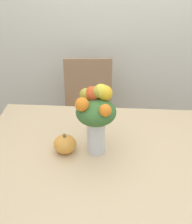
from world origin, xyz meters
TOP-DOWN VIEW (x-y plane):
  - dining_table at (0.00, 0.00)m, footprint 1.53×1.15m
  - flower_vase at (-0.11, 0.09)m, footprint 0.21×0.21m
  - pumpkin at (-0.28, 0.07)m, footprint 0.13×0.13m
  - dining_chair_near_window at (-0.23, 0.94)m, footprint 0.45×0.45m

SIDE VIEW (x-z plane):
  - dining_chair_near_window at x=-0.23m, z-range 0.02..0.94m
  - dining_table at x=0.00m, z-range 0.30..1.05m
  - pumpkin at x=-0.28m, z-range 0.75..0.86m
  - flower_vase at x=-0.11m, z-range 0.79..1.18m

